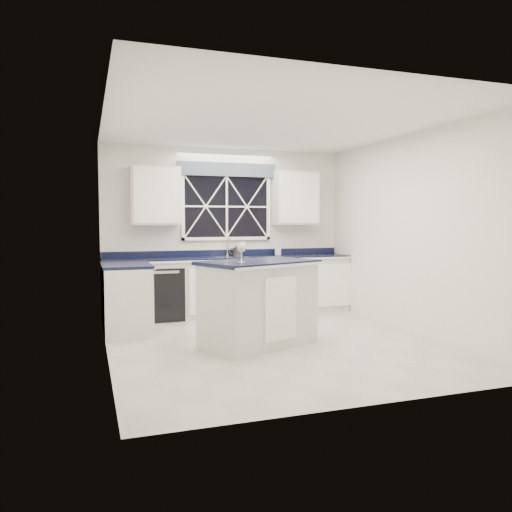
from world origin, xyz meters
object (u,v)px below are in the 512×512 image
object	(u,v)px
faucet	(228,246)
kettle	(238,251)
wine_glass	(241,248)
dishwasher	(163,293)
soap_bottle	(278,249)
island	(258,302)

from	to	relation	value
faucet	kettle	size ratio (longest dim) A/B	1.14
kettle	wine_glass	distance (m)	2.33
dishwasher	soap_bottle	distance (m)	2.07
faucet	soap_bottle	size ratio (longest dim) A/B	1.44
kettle	wine_glass	bearing A→B (deg)	-82.37
faucet	island	bearing A→B (deg)	-95.83
wine_glass	soap_bottle	size ratio (longest dim) A/B	1.18
kettle	wine_glass	xyz separation A→B (m)	(-0.63, -2.24, 0.17)
kettle	soap_bottle	world-z (taller)	soap_bottle
wine_glass	faucet	bearing A→B (deg)	78.24
dishwasher	kettle	size ratio (longest dim) A/B	3.10
dishwasher	soap_bottle	xyz separation A→B (m)	(1.97, 0.16, 0.63)
island	soap_bottle	size ratio (longest dim) A/B	7.61
island	dishwasher	bearing A→B (deg)	91.90
faucet	wine_glass	distance (m)	2.37
faucet	island	size ratio (longest dim) A/B	0.19
faucet	soap_bottle	bearing A→B (deg)	-1.97
dishwasher	faucet	world-z (taller)	faucet
dishwasher	island	size ratio (longest dim) A/B	0.51
dishwasher	faucet	xyz separation A→B (m)	(1.10, 0.19, 0.69)
island	faucet	bearing A→B (deg)	62.00
wine_glass	dishwasher	bearing A→B (deg)	106.18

